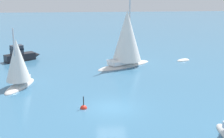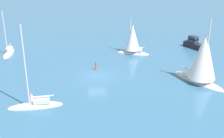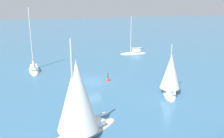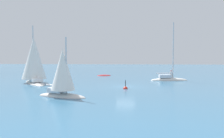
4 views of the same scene
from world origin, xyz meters
The scene contains 6 objects.
ground_plane centered at (0.00, 0.00, 0.00)m, with size 160.00×160.00×0.00m, color teal.
sailboat centered at (2.82, 13.79, 3.22)m, with size 7.81×6.18×9.04m.
sailboat_1 centered at (8.15, -6.99, 0.25)m, with size 2.25×6.30×10.09m.
ketch centered at (-8.86, 6.15, 2.15)m, with size 3.11×5.61×6.42m.
sailboat_2 centered at (-10.08, -14.49, 0.22)m, with size 5.09×1.35×7.65m.
channel_buoy centered at (-2.35, -0.05, 0.02)m, with size 0.59×0.59×1.36m.
Camera 3 is at (4.16, 35.15, 12.52)m, focal length 43.55 mm.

